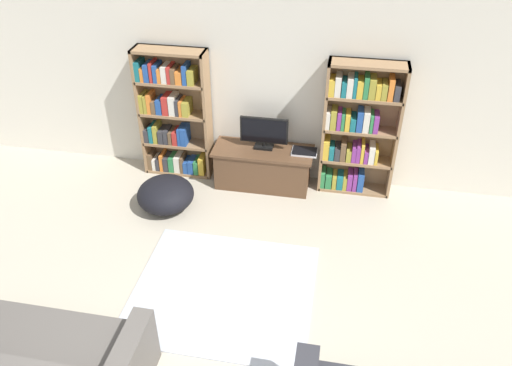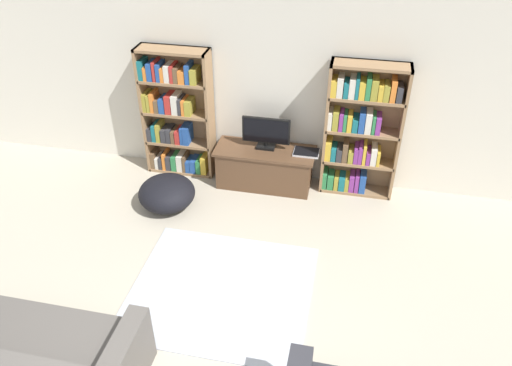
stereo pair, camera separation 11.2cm
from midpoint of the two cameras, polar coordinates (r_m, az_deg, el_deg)
The scene contains 8 objects.
wall_back at distance 6.36m, azimuth 2.06°, elevation 11.07°, with size 8.80×0.06×2.60m.
bookshelf_left at distance 6.72m, azimuth -9.92°, elevation 7.57°, with size 0.93×0.30×1.75m.
bookshelf_right at distance 6.33m, azimuth 10.98°, elevation 6.05°, with size 0.93×0.30×1.75m.
tv_stand at distance 6.59m, azimuth 0.32°, elevation 1.84°, with size 1.30×0.52×0.54m.
television at distance 6.38m, azimuth 0.42°, elevation 5.80°, with size 0.62×0.16×0.43m.
laptop at distance 6.40m, azimuth 5.07°, elevation 3.59°, with size 0.32×0.24×0.03m.
area_rug at distance 5.26m, azimuth -4.36°, elevation -12.17°, with size 1.83×1.65×0.02m.
beanbag_ottoman at distance 6.31m, azimuth -10.80°, elevation -1.29°, with size 0.71×0.71×0.40m, color black.
Camera 1 is at (0.80, -1.56, 3.83)m, focal length 35.00 mm.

